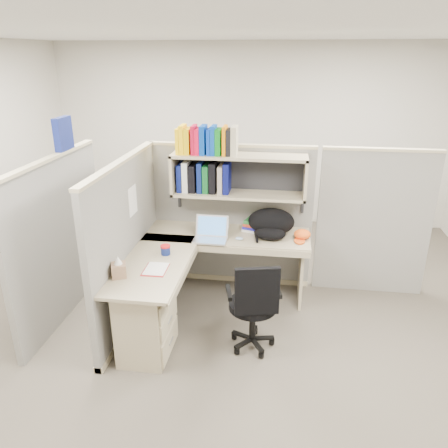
% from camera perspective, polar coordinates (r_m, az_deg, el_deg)
% --- Properties ---
extents(ground, '(6.00, 6.00, 0.00)m').
position_cam_1_polar(ground, '(4.50, -0.59, -12.70)').
color(ground, '#3A352D').
rests_on(ground, ground).
extents(room_shell, '(6.00, 6.00, 6.00)m').
position_cam_1_polar(room_shell, '(3.84, -0.68, 7.74)').
color(room_shell, '#B9B4A7').
rests_on(room_shell, ground).
extents(cubicle, '(3.79, 1.84, 1.95)m').
position_cam_1_polar(cubicle, '(4.54, -4.35, 0.48)').
color(cubicle, slate).
rests_on(cubicle, ground).
extents(desk, '(1.74, 1.75, 0.73)m').
position_cam_1_polar(desk, '(4.11, -6.94, -9.30)').
color(desk, gray).
rests_on(desk, ground).
extents(laptop, '(0.34, 0.34, 0.24)m').
position_cam_1_polar(laptop, '(4.44, -1.84, -0.76)').
color(laptop, silver).
rests_on(laptop, desk).
extents(backpack, '(0.53, 0.44, 0.29)m').
position_cam_1_polar(backpack, '(4.56, 6.16, 0.03)').
color(backpack, black).
rests_on(backpack, desk).
extents(orange_cap, '(0.23, 0.24, 0.10)m').
position_cam_1_polar(orange_cap, '(4.59, 10.19, -1.32)').
color(orange_cap, '#E05013').
rests_on(orange_cap, desk).
extents(snack_canister, '(0.09, 0.09, 0.09)m').
position_cam_1_polar(snack_canister, '(4.21, -7.65, -3.35)').
color(snack_canister, navy).
rests_on(snack_canister, desk).
extents(tissue_box, '(0.16, 0.16, 0.19)m').
position_cam_1_polar(tissue_box, '(3.86, -13.61, -5.41)').
color(tissue_box, '#997457').
rests_on(tissue_box, desk).
extents(mouse, '(0.10, 0.08, 0.03)m').
position_cam_1_polar(mouse, '(4.50, 2.00, -1.90)').
color(mouse, '#8BA6C5').
rests_on(mouse, desk).
extents(paper_cup, '(0.08, 0.08, 0.09)m').
position_cam_1_polar(paper_cup, '(4.80, 0.27, 0.05)').
color(paper_cup, white).
rests_on(paper_cup, desk).
extents(book_stack, '(0.24, 0.28, 0.12)m').
position_cam_1_polar(book_stack, '(4.77, 3.85, -0.00)').
color(book_stack, gray).
rests_on(book_stack, desk).
extents(loose_paper, '(0.19, 0.26, 0.00)m').
position_cam_1_polar(loose_paper, '(3.97, -8.87, -5.78)').
color(loose_paper, silver).
rests_on(loose_paper, desk).
extents(task_chair, '(0.51, 0.47, 0.91)m').
position_cam_1_polar(task_chair, '(3.99, 3.83, -12.26)').
color(task_chair, black).
rests_on(task_chair, ground).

